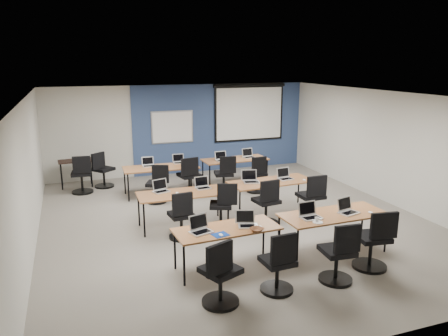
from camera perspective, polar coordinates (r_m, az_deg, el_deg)
name	(u,v)px	position (r m, az deg, el deg)	size (l,w,h in m)	color
floor	(234,221)	(9.59, 1.36, -6.89)	(8.00, 9.00, 0.02)	#6B6354
ceiling	(235,96)	(8.99, 1.46, 9.42)	(8.00, 9.00, 0.02)	white
wall_back	(182,130)	(13.42, -5.57, 5.03)	(8.00, 0.04, 2.70)	beige
wall_front	(374,241)	(5.44, 19.01, -9.03)	(8.00, 0.04, 2.70)	beige
wall_left	(28,177)	(8.63, -24.19, -1.09)	(0.04, 9.00, 2.70)	beige
wall_right	(389,148)	(11.25, 20.80, 2.47)	(0.04, 9.00, 2.70)	beige
blue_accent_panel	(220,128)	(13.74, -0.47, 5.30)	(5.50, 0.04, 2.70)	#3D5977
whiteboard	(172,127)	(13.26, -6.76, 5.33)	(1.28, 0.03, 0.98)	#A2AAB4
projector_screen	(249,110)	(13.96, 3.33, 7.63)	(2.40, 0.10, 1.82)	black
training_table_front_left	(227,231)	(7.22, 0.37, -8.21)	(1.74, 0.72, 0.73)	#A7672F
training_table_front_right	(333,216)	(8.11, 14.10, -6.08)	(1.93, 0.80, 0.73)	olive
training_table_mid_left	(183,195)	(9.11, -5.37, -3.50)	(1.88, 0.78, 0.73)	brown
training_table_mid_right	(271,183)	(9.99, 6.20, -1.94)	(1.93, 0.81, 0.73)	#9D6A3F
training_table_back_left	(161,168)	(11.37, -8.24, -0.06)	(1.91, 0.80, 0.73)	#925B36
training_table_back_right	(235,160)	(12.17, 1.44, 0.99)	(1.81, 0.75, 0.73)	brown
laptop_0	(200,228)	(7.05, -3.13, -7.81)	(0.34, 0.29, 0.26)	#B0AFB7
mouse_0	(221,235)	(6.90, -0.40, -8.73)	(0.07, 0.11, 0.04)	white
task_chair_0	(220,278)	(6.32, -0.50, -14.20)	(0.57, 0.54, 1.02)	black
laptop_1	(247,222)	(7.29, 3.01, -7.08)	(0.32, 0.28, 0.25)	#B6B6C2
mouse_1	(260,227)	(7.25, 4.77, -7.67)	(0.06, 0.10, 0.03)	white
task_chair_1	(279,267)	(6.70, 7.16, -12.76)	(0.51, 0.51, 0.99)	black
laptop_2	(310,214)	(7.80, 11.13, -5.90)	(0.35, 0.30, 0.26)	silver
mouse_2	(320,219)	(7.75, 12.46, -6.50)	(0.06, 0.09, 0.03)	white
task_chair_2	(339,258)	(7.15, 14.79, -11.25)	(0.53, 0.53, 1.01)	black
laptop_3	(347,209)	(8.20, 15.81, -5.19)	(0.35, 0.29, 0.26)	#A9A9B6
mouse_3	(371,212)	(8.30, 18.60, -5.52)	(0.06, 0.10, 0.04)	white
task_chair_3	(374,244)	(7.74, 18.96, -9.42)	(0.58, 0.58, 1.05)	black
laptop_4	(161,189)	(9.23, -8.27, -2.68)	(0.33, 0.28, 0.25)	silver
mouse_4	(177,193)	(9.05, -6.14, -3.27)	(0.06, 0.10, 0.04)	white
task_chair_4	(182,219)	(8.55, -5.55, -6.69)	(0.50, 0.50, 0.98)	black
laptop_5	(203,185)	(9.39, -2.81, -2.27)	(0.31, 0.27, 0.24)	#B6B6C5
mouse_5	(221,187)	(9.43, -0.43, -2.49)	(0.06, 0.10, 0.03)	white
task_chair_5	(222,209)	(9.06, -0.20, -5.41)	(0.53, 0.51, 0.99)	black
laptop_6	(250,179)	(9.85, 3.48, -1.47)	(0.36, 0.30, 0.27)	#A9A9B1
mouse_6	(264,183)	(9.80, 5.25, -1.92)	(0.06, 0.09, 0.03)	white
task_chair_6	(267,206)	(9.26, 5.62, -4.94)	(0.54, 0.54, 1.02)	black
laptop_7	(285,176)	(10.19, 7.94, -1.08)	(0.33, 0.28, 0.25)	#A8A8A8
mouse_7	(304,180)	(10.14, 10.44, -1.54)	(0.06, 0.10, 0.04)	white
task_chair_7	(312,201)	(9.67, 11.38, -4.26)	(0.57, 0.57, 1.04)	black
laptop_8	(148,164)	(11.48, -9.86, 0.53)	(0.30, 0.26, 0.23)	#A9A9AD
mouse_8	(159,167)	(11.31, -8.53, 0.13)	(0.06, 0.09, 0.03)	white
task_chair_8	(157,187)	(10.76, -8.69, -2.46)	(0.53, 0.50, 0.98)	black
laptop_9	(179,161)	(11.73, -5.92, 0.95)	(0.30, 0.26, 0.23)	#BCBCBE
mouse_9	(191,163)	(11.63, -4.33, 0.63)	(0.06, 0.10, 0.03)	white
task_chair_9	(189,180)	(11.18, -4.53, -1.55)	(0.57, 0.57, 1.04)	black
laptop_10	(222,158)	(11.95, -0.32, 1.27)	(0.33, 0.28, 0.25)	#A5A5AD
mouse_10	(231,161)	(11.89, 0.90, 0.97)	(0.06, 0.10, 0.03)	white
task_chair_10	(225,177)	(11.45, 0.09, -1.23)	(0.53, 0.53, 1.01)	black
laptop_11	(248,155)	(12.36, 3.22, 1.68)	(0.33, 0.28, 0.25)	#ACACAC
mouse_11	(262,159)	(12.17, 4.96, 1.22)	(0.06, 0.10, 0.04)	white
task_chair_11	(257,177)	(11.51, 4.33, -1.22)	(0.51, 0.51, 0.99)	black
blue_mousepad	(220,235)	(6.94, -0.48, -8.71)	(0.25, 0.20, 0.01)	navy
snack_bowl	(257,230)	(7.09, 4.32, -8.04)	(0.21, 0.21, 0.05)	brown
snack_plate	(318,222)	(7.60, 12.15, -6.94)	(0.17, 0.17, 0.01)	white
coffee_cup	(317,220)	(7.62, 12.05, -6.62)	(0.06, 0.06, 0.06)	white
utility_table	(76,164)	(12.61, -18.82, 0.54)	(0.89, 0.50, 0.75)	black
spare_chair_a	(103,173)	(12.37, -15.58, -0.60)	(0.60, 0.52, 1.00)	black
spare_chair_b	(82,178)	(11.97, -18.08, -1.20)	(0.55, 0.55, 1.03)	black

